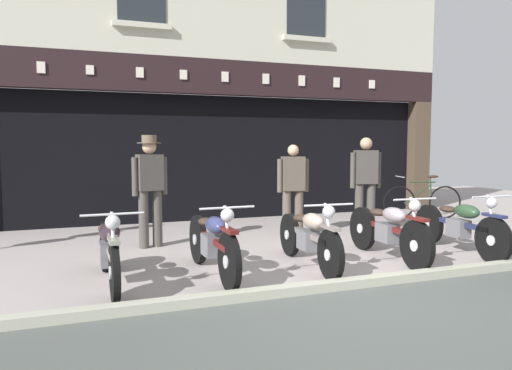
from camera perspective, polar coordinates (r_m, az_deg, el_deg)
ground at (r=4.75m, az=18.51°, el=-15.40°), size 22.31×22.00×0.18m
shop_facade at (r=11.82m, az=-6.46°, el=5.11°), size 10.61×4.42×5.93m
motorcycle_left at (r=5.67m, az=-17.07°, el=-7.29°), size 0.62×1.92×0.90m
motorcycle_center_left at (r=5.82m, az=-5.20°, el=-6.68°), size 0.62×1.97×0.92m
motorcycle_center at (r=6.26m, az=6.31°, el=-6.01°), size 0.62×1.92×0.89m
motorcycle_center_right at (r=6.87m, az=15.44°, el=-5.07°), size 0.62×1.96×0.92m
motorcycle_right at (r=7.63m, az=23.04°, el=-4.36°), size 0.62×1.99×0.91m
salesman_left at (r=7.52m, az=-12.50°, el=0.03°), size 0.55×0.36×1.73m
shopkeeper_center at (r=8.29m, az=4.42°, el=-0.12°), size 0.56×0.27×1.58m
salesman_right at (r=8.65m, az=12.88°, el=0.50°), size 0.55×0.29×1.71m
advert_board_near at (r=11.30m, az=9.17°, el=5.60°), size 0.67×0.03×0.97m
leaning_bicycle at (r=10.96m, az=19.19°, el=-1.77°), size 1.66×0.64×0.95m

